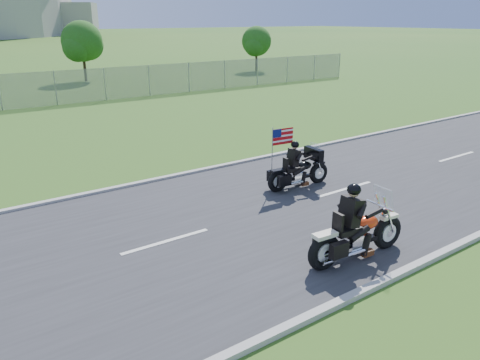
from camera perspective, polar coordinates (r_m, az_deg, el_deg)
ground at (r=11.95m, az=-0.40°, el=-5.17°), size 420.00×420.00×0.00m
road at (r=11.94m, az=-0.40°, el=-5.09°), size 120.00×8.00×0.04m
curb_north at (r=15.19m, az=-9.22°, el=0.21°), size 120.00×0.18×0.12m
curb_south at (r=9.30m, az=14.50°, el=-13.14°), size 120.00×0.18×0.12m
tree_fence_near at (r=40.89m, az=-18.65°, el=15.50°), size 3.52×3.28×4.75m
tree_fence_far at (r=46.59m, az=2.04°, el=16.37°), size 3.08×2.87×4.20m
motorcycle_lead at (r=10.27m, az=13.95°, el=-6.61°), size 2.64×0.75×1.77m
motorcycle_follow at (r=14.25m, az=7.15°, el=1.01°), size 2.23×0.75×1.86m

